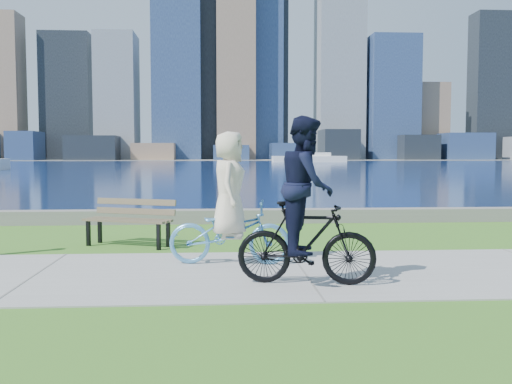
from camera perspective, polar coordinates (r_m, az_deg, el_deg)
ground at (r=8.76m, az=4.79°, el=-8.07°), size 320.00×320.00×0.00m
concrete_path at (r=8.75m, az=4.79°, el=-8.01°), size 80.00×3.50×0.02m
seawall at (r=14.82m, az=1.26°, el=-2.41°), size 90.00×0.50×0.35m
bay_water at (r=80.50m, az=-2.79°, el=2.70°), size 320.00×131.00×0.01m
far_shore at (r=138.49m, az=-3.17°, el=3.26°), size 320.00×30.00×0.12m
city_skyline at (r=139.36m, az=-2.03°, el=12.70°), size 172.90×22.57×76.00m
ferry_far at (r=104.21m, az=5.31°, el=3.39°), size 13.25×3.78×1.80m
park_bench at (r=11.43m, az=-12.45°, el=-2.50°), size 1.85×1.21×0.91m
cyclist_woman at (r=9.22m, az=-2.68°, el=-2.32°), size 0.89×2.03×2.14m
cyclist_man at (r=7.80m, az=5.07°, el=-2.24°), size 0.89×1.96×2.30m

